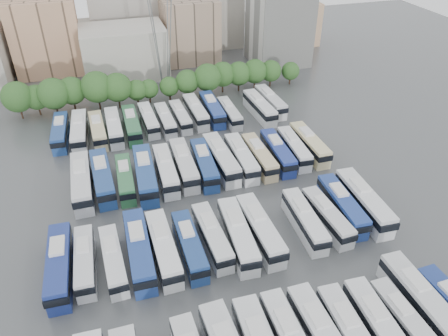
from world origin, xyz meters
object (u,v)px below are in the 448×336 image
object	(u,v)px
bus_r3_s0	(60,132)
bus_r3_s2	(98,130)
bus_r2_s12	(294,148)
apartment_tower	(280,12)
bus_r1_s11	(327,216)
bus_r1_s5	(190,245)
bus_r2_s13	(309,144)
bus_r3_s10	(230,113)
bus_r1_s1	(85,261)
bus_r1_s3	(139,250)
bus_r3_s9	(212,109)
bus_r2_s2	(103,177)
bus_r1_s4	(163,248)
bus_r1_s2	(113,260)
bus_r3_s3	(114,127)
bus_r2_s6	(184,164)
bus_r2_s11	(278,152)
bus_r2_s10	(259,156)
bus_r3_s8	(196,111)
bus_r2_s7	(204,164)
bus_r2_s3	(125,179)
bus_r1_s10	(305,220)
bus_r1_s7	(238,235)
bus_r2_s5	(166,170)
bus_r3_s7	(180,117)
bus_r2_s8	(221,159)
bus_r1_s12	(342,205)
electricity_pylon	(159,6)
bus_r3_s12	(260,107)
bus_r0_s10	(380,329)
bus_r2_s9	(241,158)
bus_r3_s13	(270,101)
bus_r1_s6	(212,236)
bus_r1_s8	(260,229)
bus_r1_s13	(364,201)
bus_r1_s0	(59,265)
bus_r2_s1	(82,182)

from	to	relation	value
bus_r3_s0	bus_r3_s2	size ratio (longest dim) A/B	1.03
bus_r2_s12	bus_r3_s0	xyz separation A→B (m)	(-39.88, 18.00, 0.06)
apartment_tower	bus_r1_s11	distance (m)	68.03
bus_r1_s5	bus_r2_s13	world-z (taller)	bus_r2_s13
bus_r1_s11	bus_r3_s10	world-z (taller)	bus_r1_s11
bus_r1_s1	bus_r3_s10	distance (m)	45.37
bus_r1_s3	bus_r3_s9	xyz separation A→B (m)	(19.90, 36.79, -0.12)
bus_r2_s2	bus_r1_s4	bearing A→B (deg)	-72.93
bus_r1_s2	bus_r3_s3	xyz separation A→B (m)	(3.12, 35.32, 0.20)
bus_r2_s6	bus_r1_s5	bearing A→B (deg)	-99.41
bus_r2_s11	bus_r2_s10	bearing A→B (deg)	-173.24
bus_r2_s11	bus_r3_s8	world-z (taller)	bus_r2_s11
bus_r2_s6	bus_r2_s7	world-z (taller)	bus_r2_s6
bus_r3_s2	bus_r2_s10	bearing A→B (deg)	-36.08
bus_r2_s3	bus_r1_s10	bearing A→B (deg)	-35.82
bus_r1_s7	bus_r3_s10	distance (m)	36.78
bus_r1_s11	bus_r2_s5	size ratio (longest dim) A/B	0.91
bus_r3_s3	bus_r3_s7	distance (m)	13.27
bus_r1_s1	bus_r1_s2	bearing A→B (deg)	-11.86
apartment_tower	bus_r2_s8	world-z (taller)	apartment_tower
bus_r1_s5	bus_r2_s11	world-z (taller)	bus_r2_s11
bus_r2_s6	bus_r1_s12	bearing A→B (deg)	-40.12
electricity_pylon	bus_r1_s7	distance (m)	58.96
electricity_pylon	bus_r3_s0	bearing A→B (deg)	-140.01
bus_r1_s3	bus_r3_s10	bearing A→B (deg)	57.05
bus_r3_s0	bus_r1_s3	bearing A→B (deg)	-71.42
bus_r2_s2	bus_r3_s10	size ratio (longest dim) A/B	1.21
bus_r1_s10	bus_r2_s2	bearing A→B (deg)	147.20
bus_r3_s12	apartment_tower	bearing A→B (deg)	58.54
bus_r0_s10	bus_r2_s9	bearing A→B (deg)	97.27
bus_r1_s2	bus_r3_s8	bearing A→B (deg)	59.32
bus_r0_s10	bus_r1_s10	size ratio (longest dim) A/B	1.04
bus_r2_s7	bus_r3_s13	world-z (taller)	bus_r2_s7
bus_r1_s11	bus_r3_s8	world-z (taller)	bus_r3_s8
bus_r2_s5	bus_r3_s9	distance (m)	23.56
bus_r2_s7	bus_r3_s2	distance (m)	23.90
bus_r3_s12	bus_r2_s5	bearing A→B (deg)	-145.40
bus_r1_s5	bus_r2_s5	size ratio (longest dim) A/B	0.93
bus_r0_s10	bus_r1_s1	world-z (taller)	bus_r0_s10
bus_r2_s6	bus_r3_s8	bearing A→B (deg)	71.50
bus_r1_s6	bus_r2_s12	size ratio (longest dim) A/B	1.01
bus_r1_s10	bus_r3_s7	xyz separation A→B (m)	(-10.08, 36.48, -0.14)
bus_r1_s4	bus_r3_s0	bearing A→B (deg)	108.61
bus_r1_s8	bus_r3_s7	distance (m)	36.77
bus_r1_s11	bus_r1_s13	distance (m)	6.70
bus_r3_s13	bus_r1_s0	bearing A→B (deg)	-141.34
bus_r2_s10	apartment_tower	bearing A→B (deg)	63.36
bus_r1_s3	bus_r2_s1	size ratio (longest dim) A/B	0.98
bus_r3_s0	bus_r3_s10	bearing A→B (deg)	0.56
bus_r1_s0	bus_r2_s9	world-z (taller)	bus_r1_s0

